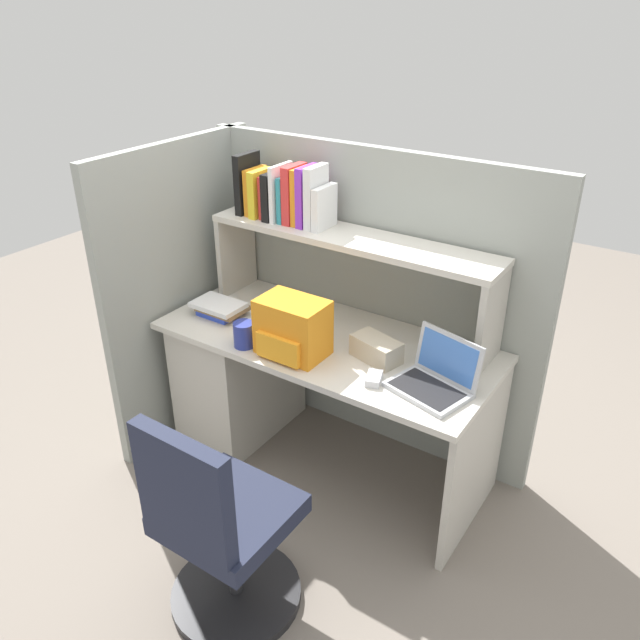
# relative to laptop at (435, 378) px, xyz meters

# --- Properties ---
(ground_plane) EXTENTS (8.00, 8.00, 0.00)m
(ground_plane) POSITION_rel_laptop_xyz_m (-0.60, 0.10, -0.78)
(ground_plane) COLOR slate
(desk) EXTENTS (1.60, 0.70, 0.73)m
(desk) POSITION_rel_laptop_xyz_m (-0.99, 0.10, -0.38)
(desk) COLOR beige
(desk) RESTS_ON ground_plane
(cubicle_partition_rear) EXTENTS (1.84, 0.05, 1.55)m
(cubicle_partition_rear) POSITION_rel_laptop_xyz_m (-0.60, 0.48, -0.01)
(cubicle_partition_rear) COLOR #939991
(cubicle_partition_rear) RESTS_ON ground_plane
(cubicle_partition_left) EXTENTS (0.05, 1.06, 1.55)m
(cubicle_partition_left) POSITION_rel_laptop_xyz_m (-1.45, 0.05, -0.01)
(cubicle_partition_left) COLOR #939991
(cubicle_partition_left) RESTS_ON ground_plane
(overhead_hutch) EXTENTS (1.44, 0.28, 0.45)m
(overhead_hutch) POSITION_rel_laptop_xyz_m (-0.60, 0.30, 0.30)
(overhead_hutch) COLOR #BCB7AC
(overhead_hutch) RESTS_ON desk
(reference_books_on_shelf) EXTENTS (0.49, 0.18, 0.29)m
(reference_books_on_shelf) POSITION_rel_laptop_xyz_m (-0.97, 0.30, 0.53)
(reference_books_on_shelf) COLOR black
(reference_books_on_shelf) RESTS_ON overhead_hutch
(laptop) EXTENTS (0.36, 0.32, 0.22)m
(laptop) POSITION_rel_laptop_xyz_m (0.00, 0.00, 0.00)
(laptop) COLOR #B7BABF
(laptop) RESTS_ON desk
(backpack) EXTENTS (0.30, 0.23, 0.26)m
(backpack) POSITION_rel_laptop_xyz_m (-0.65, -0.09, 0.07)
(backpack) COLOR orange
(backpack) RESTS_ON desk
(computer_mouse) EXTENTS (0.09, 0.12, 0.03)m
(computer_mouse) POSITION_rel_laptop_xyz_m (-0.23, -0.10, -0.03)
(computer_mouse) COLOR silver
(computer_mouse) RESTS_ON desk
(paper_cup) EXTENTS (0.08, 0.08, 0.08)m
(paper_cup) POSITION_rel_laptop_xyz_m (-0.92, 0.01, -0.01)
(paper_cup) COLOR white
(paper_cup) RESTS_ON desk
(tissue_box) EXTENTS (0.24, 0.17, 0.10)m
(tissue_box) POSITION_rel_laptop_xyz_m (-0.31, 0.07, -0.00)
(tissue_box) COLOR #BFB299
(tissue_box) RESTS_ON desk
(snack_canister) EXTENTS (0.10, 0.10, 0.12)m
(snack_canister) POSITION_rel_laptop_xyz_m (-0.87, -0.16, 0.01)
(snack_canister) COLOR navy
(snack_canister) RESTS_ON desk
(desk_book_stack) EXTENTS (0.25, 0.18, 0.07)m
(desk_book_stack) POSITION_rel_laptop_xyz_m (-1.17, 0.01, -0.01)
(desk_book_stack) COLOR blue
(desk_book_stack) RESTS_ON desk
(office_chair) EXTENTS (0.52, 0.52, 0.93)m
(office_chair) POSITION_rel_laptop_xyz_m (-0.44, -0.85, -0.39)
(office_chair) COLOR black
(office_chair) RESTS_ON ground_plane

